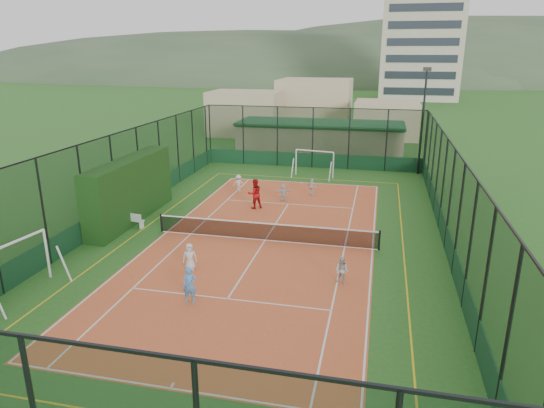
{
  "coord_description": "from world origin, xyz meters",
  "views": [
    {
      "loc": [
        5.5,
        -22.78,
        9.41
      ],
      "look_at": [
        -0.2,
        2.5,
        1.2
      ],
      "focal_mm": 32.0,
      "sensor_mm": 36.0,
      "label": 1
    }
  ],
  "objects_px": {
    "clubhouse": "(320,139)",
    "child_near_right": "(342,271)",
    "child_near_left": "(190,257)",
    "child_far_back": "(283,192)",
    "futsal_goal_near": "(15,269)",
    "child_far_right": "(312,187)",
    "white_bench": "(131,219)",
    "futsal_goal_far": "(314,164)",
    "child_near_mid": "(190,285)",
    "child_far_left": "(238,183)",
    "apartment_tower": "(423,21)",
    "coach": "(255,194)",
    "floodlight_ne": "(422,122)"
  },
  "relations": [
    {
      "from": "apartment_tower",
      "to": "child_far_right",
      "type": "bearing_deg",
      "value": -98.41
    },
    {
      "from": "child_near_right",
      "to": "child_far_right",
      "type": "relative_size",
      "value": 1.02
    },
    {
      "from": "child_near_mid",
      "to": "clubhouse",
      "type": "bearing_deg",
      "value": 76.79
    },
    {
      "from": "futsal_goal_far",
      "to": "child_near_mid",
      "type": "xyz_separation_m",
      "value": [
        -1.96,
        -20.9,
        -0.27
      ]
    },
    {
      "from": "futsal_goal_near",
      "to": "child_near_left",
      "type": "xyz_separation_m",
      "value": [
        5.95,
        3.6,
        -0.45
      ]
    },
    {
      "from": "apartment_tower",
      "to": "floodlight_ne",
      "type": "bearing_deg",
      "value": -92.98
    },
    {
      "from": "white_bench",
      "to": "child_near_mid",
      "type": "bearing_deg",
      "value": -39.71
    },
    {
      "from": "coach",
      "to": "clubhouse",
      "type": "bearing_deg",
      "value": -130.02
    },
    {
      "from": "child_far_left",
      "to": "child_far_right",
      "type": "bearing_deg",
      "value": 159.68
    },
    {
      "from": "white_bench",
      "to": "futsal_goal_near",
      "type": "height_order",
      "value": "futsal_goal_near"
    },
    {
      "from": "child_near_mid",
      "to": "child_far_right",
      "type": "distance_m",
      "value": 15.89
    },
    {
      "from": "child_far_back",
      "to": "child_near_right",
      "type": "bearing_deg",
      "value": 90.17
    },
    {
      "from": "floodlight_ne",
      "to": "child_near_right",
      "type": "distance_m",
      "value": 21.43
    },
    {
      "from": "child_far_right",
      "to": "child_far_back",
      "type": "height_order",
      "value": "child_far_right"
    },
    {
      "from": "child_near_right",
      "to": "coach",
      "type": "height_order",
      "value": "coach"
    },
    {
      "from": "child_far_left",
      "to": "child_far_back",
      "type": "distance_m",
      "value": 3.82
    },
    {
      "from": "coach",
      "to": "child_far_right",
      "type": "bearing_deg",
      "value": -163.91
    },
    {
      "from": "child_near_left",
      "to": "child_near_right",
      "type": "xyz_separation_m",
      "value": [
        6.74,
        0.13,
        -0.03
      ]
    },
    {
      "from": "clubhouse",
      "to": "futsal_goal_far",
      "type": "bearing_deg",
      "value": -85.68
    },
    {
      "from": "child_near_right",
      "to": "child_far_right",
      "type": "height_order",
      "value": "child_near_right"
    },
    {
      "from": "apartment_tower",
      "to": "child_near_left",
      "type": "xyz_separation_m",
      "value": [
        -14.44,
        -86.23,
        -14.35
      ]
    },
    {
      "from": "futsal_goal_far",
      "to": "coach",
      "type": "xyz_separation_m",
      "value": [
        -2.49,
        -8.83,
        -0.06
      ]
    },
    {
      "from": "white_bench",
      "to": "child_far_back",
      "type": "bearing_deg",
      "value": 50.82
    },
    {
      "from": "white_bench",
      "to": "child_far_right",
      "type": "xyz_separation_m",
      "value": [
        8.97,
        8.37,
        0.15
      ]
    },
    {
      "from": "clubhouse",
      "to": "child_near_right",
      "type": "height_order",
      "value": "clubhouse"
    },
    {
      "from": "coach",
      "to": "child_near_right",
      "type": "bearing_deg",
      "value": 90.2
    },
    {
      "from": "child_near_right",
      "to": "child_far_left",
      "type": "bearing_deg",
      "value": 146.83
    },
    {
      "from": "clubhouse",
      "to": "child_near_right",
      "type": "distance_m",
      "value": 26.46
    },
    {
      "from": "futsal_goal_near",
      "to": "child_far_right",
      "type": "relative_size",
      "value": 2.89
    },
    {
      "from": "clubhouse",
      "to": "coach",
      "type": "height_order",
      "value": "clubhouse"
    },
    {
      "from": "child_near_left",
      "to": "child_far_back",
      "type": "distance_m",
      "value": 11.39
    },
    {
      "from": "coach",
      "to": "child_near_left",
      "type": "bearing_deg",
      "value": 52.97
    },
    {
      "from": "clubhouse",
      "to": "coach",
      "type": "distance_m",
      "value": 16.99
    },
    {
      "from": "futsal_goal_near",
      "to": "child_near_left",
      "type": "bearing_deg",
      "value": -50.25
    },
    {
      "from": "child_near_left",
      "to": "child_far_left",
      "type": "relative_size",
      "value": 1.07
    },
    {
      "from": "child_far_right",
      "to": "apartment_tower",
      "type": "bearing_deg",
      "value": -67.93
    },
    {
      "from": "apartment_tower",
      "to": "child_far_back",
      "type": "height_order",
      "value": "apartment_tower"
    },
    {
      "from": "clubhouse",
      "to": "white_bench",
      "type": "height_order",
      "value": "clubhouse"
    },
    {
      "from": "clubhouse",
      "to": "child_far_back",
      "type": "distance_m",
      "value": 15.06
    },
    {
      "from": "child_near_mid",
      "to": "child_far_back",
      "type": "height_order",
      "value": "child_near_mid"
    },
    {
      "from": "child_far_left",
      "to": "child_far_back",
      "type": "bearing_deg",
      "value": 133.66
    },
    {
      "from": "floodlight_ne",
      "to": "child_far_right",
      "type": "distance_m",
      "value": 11.38
    },
    {
      "from": "white_bench",
      "to": "futsal_goal_far",
      "type": "xyz_separation_m",
      "value": [
        8.41,
        13.59,
        0.57
      ]
    },
    {
      "from": "child_near_mid",
      "to": "child_far_left",
      "type": "height_order",
      "value": "child_near_mid"
    },
    {
      "from": "white_bench",
      "to": "child_far_left",
      "type": "distance_m",
      "value": 9.0
    },
    {
      "from": "futsal_goal_near",
      "to": "child_near_mid",
      "type": "relative_size",
      "value": 2.31
    },
    {
      "from": "child_near_left",
      "to": "futsal_goal_near",
      "type": "bearing_deg",
      "value": -169.25
    },
    {
      "from": "floodlight_ne",
      "to": "child_near_right",
      "type": "bearing_deg",
      "value": -101.75
    },
    {
      "from": "child_far_back",
      "to": "clubhouse",
      "type": "bearing_deg",
      "value": -114.63
    },
    {
      "from": "clubhouse",
      "to": "futsal_goal_far",
      "type": "relative_size",
      "value": 4.84
    }
  ]
}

